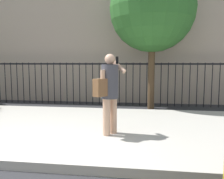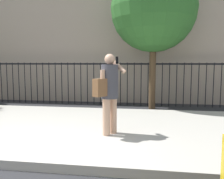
# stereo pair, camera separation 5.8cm
# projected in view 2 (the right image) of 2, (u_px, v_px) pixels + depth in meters

# --- Properties ---
(ground_plane) EXTENTS (60.00, 60.00, 0.00)m
(ground_plane) POSITION_uv_depth(u_px,v_px,m) (14.00, 171.00, 3.67)
(ground_plane) COLOR #28282B
(sidewalk) EXTENTS (28.00, 4.40, 0.15)m
(sidewalk) POSITION_uv_depth(u_px,v_px,m) (65.00, 128.00, 5.83)
(sidewalk) COLOR #B2ADA3
(sidewalk) RESTS_ON ground
(iron_fence) EXTENTS (12.03, 0.04, 1.60)m
(iron_fence) POSITION_uv_depth(u_px,v_px,m) (97.00, 78.00, 9.36)
(iron_fence) COLOR black
(iron_fence) RESTS_ON ground
(pedestrian_on_phone) EXTENTS (0.63, 0.71, 1.62)m
(pedestrian_on_phone) POSITION_uv_depth(u_px,v_px,m) (109.00, 88.00, 4.91)
(pedestrian_on_phone) COLOR tan
(pedestrian_on_phone) RESTS_ON sidewalk
(street_tree_mid) EXTENTS (2.88, 2.88, 4.83)m
(street_tree_mid) POSITION_uv_depth(u_px,v_px,m) (154.00, 9.00, 8.24)
(street_tree_mid) COLOR #4C3823
(street_tree_mid) RESTS_ON ground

